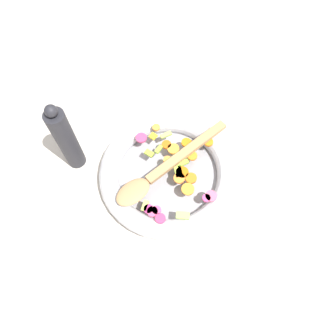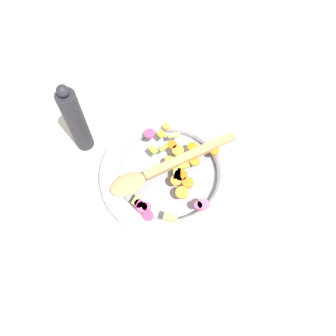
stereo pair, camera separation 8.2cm
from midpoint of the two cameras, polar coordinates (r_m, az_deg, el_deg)
The scene contains 5 objects.
ground_plane at distance 0.86m, azimuth 2.70°, elevation -1.76°, with size 4.00×4.00×0.00m, color beige.
skillet at distance 0.84m, azimuth 2.76°, elevation -1.13°, with size 0.35×0.35×0.05m.
chopped_vegetables at distance 0.81m, azimuth 3.73°, elevation -1.09°, with size 0.28×0.21×0.01m.
wooden_spoon at distance 0.80m, azimuth 1.75°, elevation -0.41°, with size 0.24×0.30×0.01m.
pepper_mill at distance 0.83m, azimuth -13.10°, elevation 7.75°, with size 0.05×0.05×0.24m.
Camera 2 is at (0.36, 0.06, 0.78)m, focal length 35.00 mm.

